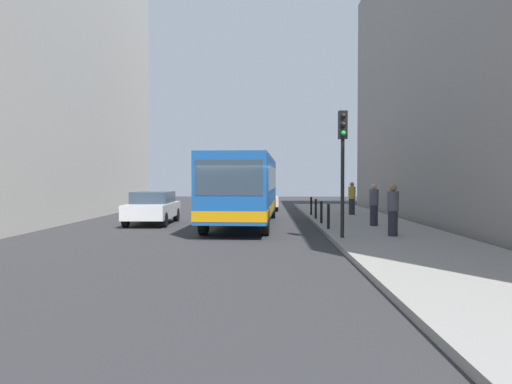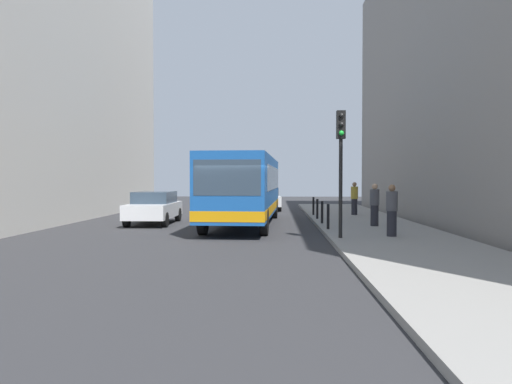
# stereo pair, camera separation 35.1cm
# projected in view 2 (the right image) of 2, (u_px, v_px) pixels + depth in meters

# --- Properties ---
(ground_plane) EXTENTS (80.00, 80.00, 0.00)m
(ground_plane) POSITION_uv_depth(u_px,v_px,m) (235.00, 237.00, 17.04)
(ground_plane) COLOR #2D2D30
(sidewalk) EXTENTS (4.40, 40.00, 0.15)m
(sidewalk) POSITION_uv_depth(u_px,v_px,m) (388.00, 236.00, 16.82)
(sidewalk) COLOR gray
(sidewalk) RESTS_ON ground
(bus) EXTENTS (3.01, 11.12, 3.00)m
(bus) POSITION_uv_depth(u_px,v_px,m) (245.00, 186.00, 21.48)
(bus) COLOR #19519E
(bus) RESTS_ON ground
(car_beside_bus) EXTENTS (1.92, 4.43, 1.48)m
(car_beside_bus) POSITION_uv_depth(u_px,v_px,m) (154.00, 207.00, 22.01)
(car_beside_bus) COLOR silver
(car_beside_bus) RESTS_ON ground
(car_behind_bus) EXTENTS (2.10, 4.51, 1.48)m
(car_behind_bus) POSITION_uv_depth(u_px,v_px,m) (265.00, 198.00, 31.95)
(car_behind_bus) COLOR silver
(car_behind_bus) RESTS_ON ground
(traffic_light) EXTENTS (0.28, 0.33, 4.10)m
(traffic_light) POSITION_uv_depth(u_px,v_px,m) (341.00, 149.00, 15.47)
(traffic_light) COLOR black
(traffic_light) RESTS_ON sidewalk
(bollard_near) EXTENTS (0.11, 0.11, 0.95)m
(bollard_near) POSITION_uv_depth(u_px,v_px,m) (328.00, 217.00, 18.29)
(bollard_near) COLOR black
(bollard_near) RESTS_ON sidewalk
(bollard_mid) EXTENTS (0.11, 0.11, 0.95)m
(bollard_mid) POSITION_uv_depth(u_px,v_px,m) (322.00, 212.00, 20.69)
(bollard_mid) COLOR black
(bollard_mid) RESTS_ON sidewalk
(bollard_far) EXTENTS (0.11, 0.11, 0.95)m
(bollard_far) POSITION_uv_depth(u_px,v_px,m) (317.00, 209.00, 23.08)
(bollard_far) COLOR black
(bollard_far) RESTS_ON sidewalk
(bollard_farthest) EXTENTS (0.11, 0.11, 0.95)m
(bollard_farthest) POSITION_uv_depth(u_px,v_px,m) (313.00, 206.00, 25.48)
(bollard_farthest) COLOR black
(bollard_farthest) RESTS_ON sidewalk
(pedestrian_near_signal) EXTENTS (0.38, 0.38, 1.72)m
(pedestrian_near_signal) POSITION_uv_depth(u_px,v_px,m) (392.00, 210.00, 15.95)
(pedestrian_near_signal) COLOR #26262D
(pedestrian_near_signal) RESTS_ON sidewalk
(pedestrian_mid_sidewalk) EXTENTS (0.38, 0.38, 1.72)m
(pedestrian_mid_sidewalk) POSITION_uv_depth(u_px,v_px,m) (375.00, 205.00, 19.52)
(pedestrian_mid_sidewalk) COLOR #26262D
(pedestrian_mid_sidewalk) RESTS_ON sidewalk
(pedestrian_far_sidewalk) EXTENTS (0.38, 0.38, 1.74)m
(pedestrian_far_sidewalk) POSITION_uv_depth(u_px,v_px,m) (354.00, 198.00, 25.63)
(pedestrian_far_sidewalk) COLOR #26262D
(pedestrian_far_sidewalk) RESTS_ON sidewalk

